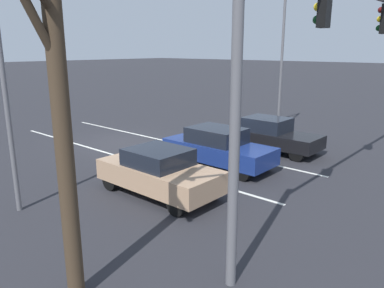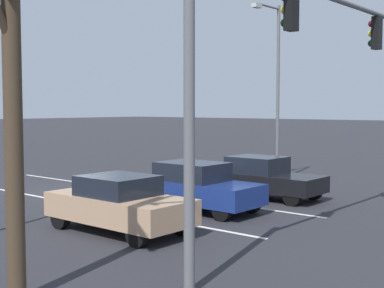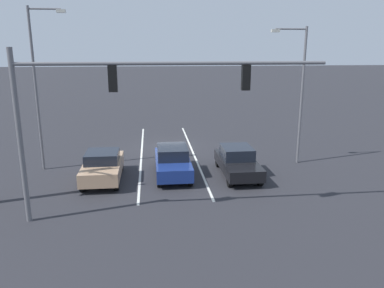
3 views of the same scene
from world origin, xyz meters
name	(u,v)px [view 3 (image 3 of 3)]	position (x,y,z in m)	size (l,w,h in m)	color
ground_plane	(166,147)	(0.00, 0.00, 0.00)	(240.00, 240.00, 0.00)	#28282D
lane_stripe_left_divider	(193,153)	(-1.65, 1.88, 0.01)	(0.12, 15.75, 0.01)	silver
lane_stripe_center_divider	(141,155)	(1.65, 1.88, 0.01)	(0.12, 15.75, 0.01)	silver
car_tan_rightlane_front	(103,166)	(3.49, 6.32, 0.76)	(1.83, 4.11, 1.49)	tan
car_navy_midlane_front	(173,161)	(-0.08, 5.92, 0.77)	(1.77, 4.44, 1.54)	navy
car_black_leftlane_front	(237,161)	(-3.48, 6.30, 0.75)	(1.76, 4.34, 1.50)	black
traffic_signal_gantry	(116,97)	(2.27, 10.74, 4.79)	(11.64, 0.37, 6.58)	slate
street_lamp_right_shoulder	(39,80)	(6.80, 4.15, 4.92)	(1.90, 0.24, 8.61)	slate
street_lamp_left_shoulder	(299,86)	(-7.28, 4.52, 4.47)	(2.02, 0.24, 7.69)	slate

